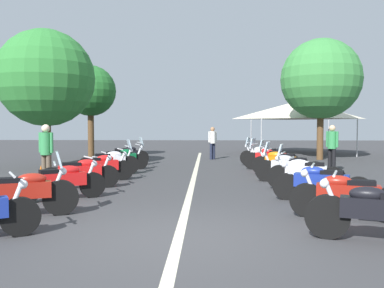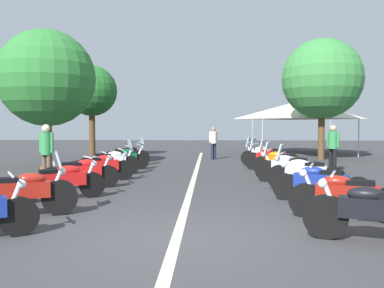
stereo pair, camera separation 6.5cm
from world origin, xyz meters
TOP-DOWN VIEW (x-y plane):
  - ground_plane at (0.00, 0.00)m, footprint 80.00×80.00m
  - lane_centre_stripe at (6.14, 0.00)m, footprint 25.62×0.16m
  - motorcycle_left_row_1 at (1.29, 2.98)m, footprint 0.97×1.95m
  - motorcycle_left_row_2 at (3.03, 2.89)m, footprint 1.24×1.81m
  - motorcycle_left_row_3 at (4.66, 2.97)m, footprint 1.05×1.96m
  - motorcycle_left_row_4 at (6.17, 2.86)m, footprint 1.10×1.98m
  - motorcycle_left_row_5 at (7.76, 2.93)m, footprint 1.01×2.00m
  - motorcycle_left_row_6 at (9.31, 2.84)m, footprint 1.01×1.95m
  - motorcycle_left_row_7 at (11.00, 2.99)m, footprint 1.02×1.86m
  - motorcycle_right_row_0 at (-0.15, -2.93)m, footprint 0.98×2.06m
  - motorcycle_right_row_1 at (1.34, -2.97)m, footprint 0.92×2.01m
  - motorcycle_right_row_2 at (3.00, -2.96)m, footprint 1.03×2.05m
  - motorcycle_right_row_3 at (4.66, -3.00)m, footprint 0.91×1.97m
  - motorcycle_right_row_4 at (6.09, -2.89)m, footprint 0.96×2.03m
  - motorcycle_right_row_5 at (7.85, -2.92)m, footprint 0.97×1.90m
  - motorcycle_right_row_6 at (9.35, -2.82)m, footprint 1.15×1.99m
  - motorcycle_right_row_7 at (11.06, -2.81)m, footprint 1.02×1.99m
  - traffic_cone_0 at (4.98, 4.19)m, footprint 0.36×0.36m
  - bystander_0 at (14.23, -0.70)m, footprint 0.38×0.42m
  - bystander_1 at (5.47, 4.23)m, footprint 0.32×0.49m
  - bystander_2 at (8.99, -5.03)m, footprint 0.45×0.34m
  - roadside_tree_0 at (14.26, -6.06)m, footprint 3.95×3.95m
  - roadside_tree_1 at (14.96, 5.67)m, footprint 2.64×2.64m
  - roadside_tree_2 at (9.62, 5.88)m, footprint 3.78×3.78m
  - event_tent at (18.70, -5.98)m, footprint 5.74×5.74m

SIDE VIEW (x-z plane):
  - ground_plane at x=0.00m, z-range 0.00..0.00m
  - lane_centre_stripe at x=6.14m, z-range 0.00..0.01m
  - traffic_cone_0 at x=4.98m, z-range -0.02..0.60m
  - motorcycle_left_row_2 at x=3.03m, z-range -0.04..0.94m
  - motorcycle_left_row_6 at x=9.31m, z-range -0.04..0.94m
  - motorcycle_right_row_2 at x=3.00m, z-range -0.04..0.94m
  - motorcycle_left_row_3 at x=4.66m, z-range -0.04..0.94m
  - motorcycle_left_row_4 at x=6.17m, z-range -0.04..0.95m
  - motorcycle_right_row_1 at x=1.34m, z-range -0.04..0.95m
  - motorcycle_left_row_7 at x=11.00m, z-range -0.14..1.07m
  - motorcycle_right_row_7 at x=11.06m, z-range -0.14..1.07m
  - motorcycle_right_row_0 at x=-0.15m, z-range -0.04..0.97m
  - motorcycle_right_row_5 at x=7.85m, z-range -0.14..1.07m
  - motorcycle_right_row_3 at x=4.66m, z-range -0.14..1.08m
  - motorcycle_left_row_5 at x=7.76m, z-range -0.14..1.08m
  - motorcycle_right_row_4 at x=6.09m, z-range -0.14..1.08m
  - motorcycle_right_row_6 at x=9.35m, z-range -0.14..1.09m
  - motorcycle_left_row_1 at x=1.29m, z-range -0.14..1.09m
  - bystander_0 at x=14.23m, z-range 0.14..1.77m
  - bystander_2 at x=8.99m, z-range 0.15..1.88m
  - bystander_1 at x=5.47m, z-range 0.15..1.90m
  - event_tent at x=18.70m, z-range 1.05..4.25m
  - roadside_tree_1 at x=14.96m, z-range 1.07..5.91m
  - roadside_tree_2 at x=9.62m, z-range 0.83..6.28m
  - roadside_tree_0 at x=14.26m, z-range 1.00..6.99m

